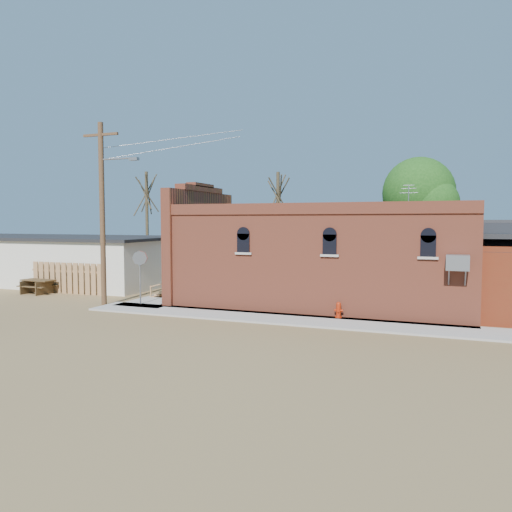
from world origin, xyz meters
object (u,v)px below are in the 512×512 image
(brick_bar, at_px, (318,258))
(fire_hydrant, at_px, (338,310))
(stop_sign, at_px, (140,263))
(trash_barrel, at_px, (187,290))
(utility_pole, at_px, (103,209))
(picnic_table, at_px, (38,284))

(brick_bar, distance_m, fire_hydrant, 4.54)
(fire_hydrant, xyz_separation_m, stop_sign, (-9.92, 0.00, 1.71))
(brick_bar, height_order, trash_barrel, brick_bar)
(utility_pole, xyz_separation_m, stop_sign, (1.67, 0.60, -2.65))
(brick_bar, relative_size, utility_pole, 1.82)
(brick_bar, bearing_deg, picnic_table, -171.84)
(utility_pole, bearing_deg, brick_bar, 23.69)
(utility_pole, distance_m, stop_sign, 3.19)
(utility_pole, bearing_deg, trash_barrel, 49.10)
(picnic_table, bearing_deg, trash_barrel, 10.90)
(brick_bar, height_order, fire_hydrant, brick_bar)
(brick_bar, bearing_deg, stop_sign, -155.52)
(trash_barrel, bearing_deg, fire_hydrant, -17.08)
(fire_hydrant, relative_size, picnic_table, 0.33)
(utility_pole, xyz_separation_m, picnic_table, (-6.22, 2.00, -4.24))
(trash_barrel, bearing_deg, utility_pole, -130.90)
(stop_sign, relative_size, trash_barrel, 3.34)
(utility_pole, xyz_separation_m, fire_hydrant, (11.59, 0.60, -4.36))
(stop_sign, height_order, picnic_table, stop_sign)
(stop_sign, bearing_deg, fire_hydrant, -14.38)
(brick_bar, relative_size, fire_hydrant, 24.21)
(stop_sign, relative_size, picnic_table, 1.31)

